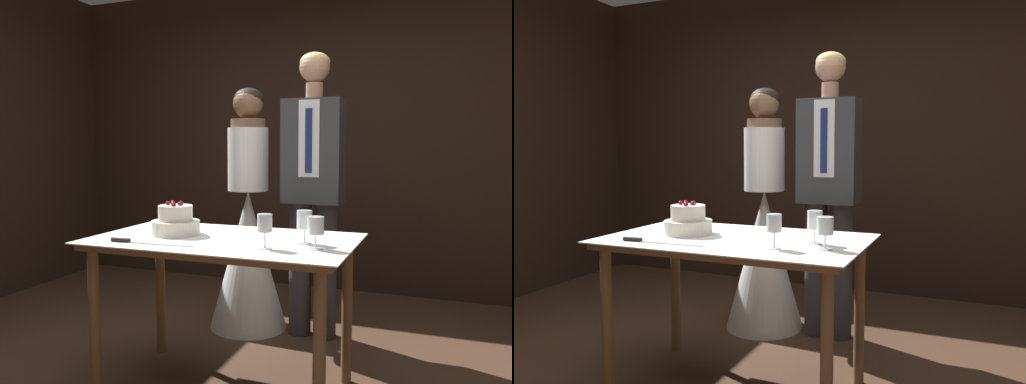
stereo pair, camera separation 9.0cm
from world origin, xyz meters
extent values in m
cube|color=black|center=(0.00, 2.27, 1.36)|extent=(5.12, 0.12, 2.72)
cylinder|color=brown|center=(-0.58, -0.14, 0.38)|extent=(0.06, 0.06, 0.76)
cylinder|color=brown|center=(0.57, -0.14, 0.38)|extent=(0.06, 0.06, 0.76)
cylinder|color=brown|center=(-0.58, 0.47, 0.38)|extent=(0.06, 0.06, 0.76)
cylinder|color=brown|center=(0.57, 0.47, 0.38)|extent=(0.06, 0.06, 0.76)
cube|color=brown|center=(-0.01, 0.16, 0.78)|extent=(1.27, 0.74, 0.03)
cube|color=white|center=(-0.01, 0.16, 0.80)|extent=(1.33, 0.80, 0.01)
cylinder|color=silver|center=(-0.29, 0.17, 0.84)|extent=(0.26, 0.26, 0.07)
cylinder|color=silver|center=(-0.29, 0.17, 0.92)|extent=(0.18, 0.18, 0.08)
sphere|color=maroon|center=(-0.27, 0.17, 0.97)|extent=(0.02, 0.02, 0.02)
sphere|color=maroon|center=(-0.27, 0.19, 0.97)|extent=(0.02, 0.02, 0.02)
sphere|color=maroon|center=(-0.33, 0.21, 0.97)|extent=(0.02, 0.02, 0.02)
sphere|color=maroon|center=(-0.34, 0.17, 0.97)|extent=(0.02, 0.02, 0.02)
sphere|color=maroon|center=(-0.30, 0.15, 0.97)|extent=(0.02, 0.02, 0.02)
sphere|color=maroon|center=(-0.28, 0.12, 0.97)|extent=(0.02, 0.02, 0.02)
cube|color=silver|center=(-0.22, -0.10, 0.81)|extent=(0.33, 0.04, 0.00)
cylinder|color=black|center=(-0.44, -0.12, 0.82)|extent=(0.10, 0.03, 0.02)
cylinder|color=silver|center=(0.28, -0.02, 0.81)|extent=(0.07, 0.07, 0.00)
cylinder|color=silver|center=(0.28, -0.02, 0.85)|extent=(0.01, 0.01, 0.08)
cylinder|color=silver|center=(0.28, -0.02, 0.92)|extent=(0.07, 0.07, 0.08)
cylinder|color=silver|center=(0.49, 0.06, 0.81)|extent=(0.07, 0.07, 0.00)
cylinder|color=silver|center=(0.49, 0.06, 0.84)|extent=(0.01, 0.01, 0.07)
cylinder|color=silver|center=(0.49, 0.06, 0.91)|extent=(0.08, 0.08, 0.08)
cylinder|color=silver|center=(0.41, 0.17, 0.81)|extent=(0.07, 0.07, 0.00)
cylinder|color=silver|center=(0.41, 0.17, 0.84)|extent=(0.01, 0.01, 0.07)
cylinder|color=silver|center=(0.41, 0.17, 0.92)|extent=(0.07, 0.07, 0.09)
cylinder|color=maroon|center=(0.41, 0.17, 0.89)|extent=(0.06, 0.06, 0.03)
cone|color=white|center=(-0.24, 1.07, 0.48)|extent=(0.54, 0.54, 0.97)
cylinder|color=white|center=(-0.24, 1.07, 1.18)|extent=(0.28, 0.28, 0.43)
cylinder|color=brown|center=(-0.24, 1.07, 1.43)|extent=(0.24, 0.24, 0.06)
sphere|color=brown|center=(-0.24, 1.07, 1.56)|extent=(0.21, 0.21, 0.21)
ellipsoid|color=black|center=(-0.24, 1.08, 1.59)|extent=(0.21, 0.21, 0.15)
cylinder|color=#38383D|center=(0.14, 1.07, 0.45)|extent=(0.15, 0.15, 0.90)
cylinder|color=#38383D|center=(0.31, 1.07, 0.45)|extent=(0.15, 0.15, 0.90)
cube|color=#38383D|center=(0.22, 1.07, 1.24)|extent=(0.38, 0.24, 0.68)
cube|color=white|center=(0.22, 0.94, 1.32)|extent=(0.13, 0.01, 0.49)
cube|color=navy|center=(0.22, 0.94, 1.31)|extent=(0.04, 0.01, 0.41)
cylinder|color=tan|center=(0.22, 1.07, 1.63)|extent=(0.11, 0.11, 0.10)
sphere|color=tan|center=(0.22, 1.07, 1.78)|extent=(0.20, 0.20, 0.20)
ellipsoid|color=#D6B770|center=(0.22, 1.08, 1.81)|extent=(0.20, 0.20, 0.13)
camera|label=1|loc=(1.04, -2.12, 1.27)|focal=35.00mm
camera|label=2|loc=(1.12, -2.09, 1.27)|focal=35.00mm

